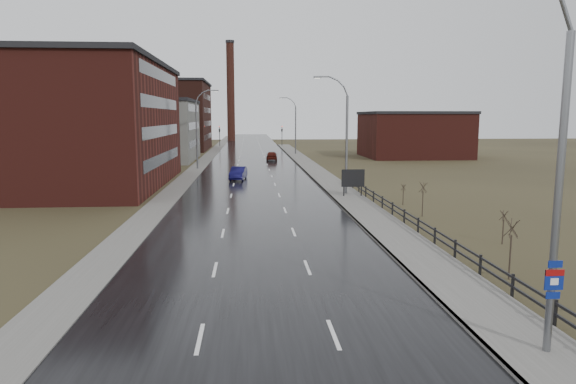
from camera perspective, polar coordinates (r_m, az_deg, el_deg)
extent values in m
cube|color=black|center=(73.10, -3.91, 2.45)|extent=(14.00, 300.00, 0.06)
cube|color=#595651|center=(49.15, 6.43, -0.41)|extent=(3.20, 180.00, 0.18)
cube|color=slate|center=(48.89, 4.68, -0.43)|extent=(0.16, 180.00, 0.18)
cube|color=#595651|center=(73.49, -10.32, 2.39)|extent=(2.40, 260.00, 0.12)
cube|color=#471914|center=(61.23, -24.04, 6.67)|extent=(22.00, 28.00, 13.00)
cube|color=black|center=(61.49, -24.42, 12.96)|extent=(22.44, 28.56, 0.50)
cube|color=black|center=(58.65, -13.66, 3.69)|extent=(0.06, 22.40, 1.20)
cube|color=black|center=(58.50, -13.76, 6.62)|extent=(0.06, 22.40, 1.20)
cube|color=black|center=(58.50, -13.87, 9.56)|extent=(0.06, 22.40, 1.20)
cube|color=black|center=(58.65, -13.97, 12.49)|extent=(0.06, 22.40, 1.20)
cube|color=slate|center=(92.40, -15.34, 6.49)|extent=(16.00, 20.00, 10.00)
cube|color=black|center=(92.41, -15.47, 9.75)|extent=(16.32, 20.40, 0.50)
cube|color=black|center=(91.31, -10.35, 5.38)|extent=(0.06, 16.00, 1.20)
cube|color=black|center=(91.21, -10.40, 7.26)|extent=(0.06, 16.00, 1.20)
cube|color=black|center=(91.21, -10.45, 9.14)|extent=(0.06, 16.00, 1.20)
cube|color=#331611|center=(122.78, -15.05, 8.06)|extent=(26.00, 24.00, 15.00)
cube|color=black|center=(123.02, -15.19, 11.67)|extent=(26.52, 24.48, 0.50)
cube|color=black|center=(121.16, -8.89, 6.12)|extent=(0.06, 19.20, 1.20)
cube|color=black|center=(121.09, -8.92, 7.53)|extent=(0.06, 19.20, 1.20)
cube|color=black|center=(121.09, -8.95, 8.95)|extent=(0.06, 19.20, 1.20)
cube|color=black|center=(121.16, -8.99, 10.37)|extent=(0.06, 19.20, 1.20)
cube|color=#471914|center=(99.67, 13.75, 6.09)|extent=(18.00, 16.00, 8.00)
cube|color=black|center=(99.61, 13.84, 8.53)|extent=(18.36, 16.32, 0.50)
cylinder|color=#331611|center=(162.97, -6.39, 10.94)|extent=(2.40, 2.40, 30.00)
cylinder|color=black|center=(164.38, -6.48, 16.27)|extent=(2.70, 2.70, 0.80)
cylinder|color=slate|center=(17.62, 27.79, -0.89)|extent=(0.24, 0.24, 10.00)
cylinder|color=slate|center=(17.58, 28.50, 16.97)|extent=(0.57, 0.14, 1.12)
cube|color=navy|center=(17.90, 27.57, -7.12)|extent=(0.45, 0.04, 0.22)
cube|color=navy|center=(18.04, 27.46, -8.65)|extent=(0.60, 0.04, 0.65)
cube|color=maroon|center=(17.97, 27.53, -7.96)|extent=(0.60, 0.04, 0.20)
cube|color=navy|center=(18.18, 27.36, -10.17)|extent=(0.45, 0.04, 0.22)
cube|color=silver|center=(18.03, 27.49, -8.82)|extent=(0.26, 0.02, 0.22)
cylinder|color=slate|center=(49.68, 6.53, 5.09)|extent=(0.24, 0.24, 9.50)
cylinder|color=slate|center=(49.62, 6.44, 11.05)|extent=(0.51, 0.14, 0.98)
cylinder|color=slate|center=(49.58, 5.90, 11.88)|extent=(0.81, 0.14, 0.81)
cylinder|color=slate|center=(49.49, 5.07, 12.45)|extent=(0.98, 0.14, 0.51)
cylinder|color=slate|center=(49.37, 4.09, 12.67)|extent=(1.01, 0.14, 0.14)
cube|color=slate|center=(49.27, 3.28, 12.63)|extent=(0.70, 0.28, 0.18)
cube|color=silver|center=(49.27, 3.28, 12.51)|extent=(0.50, 0.20, 0.04)
cylinder|color=slate|center=(75.13, -10.10, 6.11)|extent=(0.24, 0.24, 9.50)
cylinder|color=slate|center=(75.10, -10.07, 10.04)|extent=(0.51, 0.14, 0.98)
cylinder|color=slate|center=(75.08, -9.72, 10.60)|extent=(0.81, 0.14, 0.81)
cylinder|color=slate|center=(75.04, -9.18, 10.97)|extent=(0.98, 0.14, 0.51)
cylinder|color=slate|center=(74.98, -8.53, 11.12)|extent=(1.01, 0.14, 0.14)
cube|color=slate|center=(74.94, -7.99, 11.09)|extent=(0.70, 0.28, 0.18)
cube|color=silver|center=(74.93, -7.99, 11.02)|extent=(0.50, 0.20, 0.04)
cylinder|color=slate|center=(103.17, 0.85, 6.81)|extent=(0.24, 0.24, 9.50)
cylinder|color=slate|center=(103.15, 0.76, 9.68)|extent=(0.51, 0.14, 0.98)
cylinder|color=slate|center=(103.12, 0.49, 10.07)|extent=(0.81, 0.14, 0.81)
cylinder|color=slate|center=(103.08, 0.09, 10.34)|extent=(0.98, 0.14, 0.51)
cylinder|color=slate|center=(103.02, -0.38, 10.43)|extent=(1.01, 0.14, 0.14)
cube|color=slate|center=(102.98, -0.77, 10.41)|extent=(0.70, 0.28, 0.18)
cube|color=silver|center=(102.97, -0.77, 10.35)|extent=(0.50, 0.20, 0.04)
cube|color=black|center=(21.12, 27.56, -11.94)|extent=(0.10, 0.10, 1.10)
cube|color=black|center=(23.56, 23.68, -9.61)|extent=(0.10, 0.10, 1.10)
cube|color=black|center=(26.12, 20.58, -7.70)|extent=(0.10, 0.10, 1.10)
cube|color=black|center=(28.77, 18.07, -6.11)|extent=(0.10, 0.10, 1.10)
cube|color=black|center=(31.48, 16.00, -4.79)|extent=(0.10, 0.10, 1.10)
cube|color=black|center=(34.24, 14.26, -3.67)|extent=(0.10, 0.10, 1.10)
cube|color=black|center=(37.03, 12.79, -2.72)|extent=(0.10, 0.10, 1.10)
cube|color=black|center=(39.86, 11.53, -1.90)|extent=(0.10, 0.10, 1.10)
cube|color=black|center=(42.71, 10.43, -1.19)|extent=(0.10, 0.10, 1.10)
cube|color=black|center=(45.58, 9.48, -0.57)|extent=(0.10, 0.10, 1.10)
cube|color=black|center=(48.46, 8.63, -0.02)|extent=(0.10, 0.10, 1.10)
cube|color=black|center=(51.36, 7.89, 0.46)|extent=(0.10, 0.10, 1.10)
cube|color=black|center=(54.27, 7.22, 0.90)|extent=(0.10, 0.10, 1.10)
cube|color=black|center=(57.18, 6.62, 1.29)|extent=(0.10, 0.10, 1.10)
cube|color=black|center=(33.69, 14.55, -3.18)|extent=(0.08, 53.00, 0.10)
cube|color=black|center=(33.77, 14.53, -3.85)|extent=(0.08, 53.00, 0.10)
cylinder|color=#382D23|center=(26.16, 23.44, -6.67)|extent=(0.08, 0.08, 2.12)
cylinder|color=#382D23|center=(25.88, 23.72, -3.71)|extent=(0.04, 0.71, 0.83)
cylinder|color=#382D23|center=(25.91, 23.60, -3.70)|extent=(0.67, 0.26, 0.84)
cylinder|color=#382D23|center=(25.86, 23.51, -3.71)|extent=(0.40, 0.60, 0.85)
cylinder|color=#382D23|center=(25.81, 23.57, -3.74)|extent=(0.40, 0.60, 0.85)
cylinder|color=#382D23|center=(25.82, 23.70, -3.74)|extent=(0.67, 0.26, 0.84)
cylinder|color=#382D23|center=(33.15, 22.77, -4.11)|extent=(0.08, 0.08, 1.51)
cylinder|color=#382D23|center=(32.98, 22.94, -2.44)|extent=(0.04, 0.51, 0.60)
cylinder|color=#382D23|center=(33.01, 22.85, -2.43)|extent=(0.49, 0.20, 0.61)
cylinder|color=#382D23|center=(32.97, 22.78, -2.44)|extent=(0.29, 0.43, 0.61)
cylinder|color=#382D23|center=(32.92, 22.83, -2.46)|extent=(0.29, 0.43, 0.61)
cylinder|color=#382D23|center=(32.92, 22.93, -2.46)|extent=(0.49, 0.20, 0.61)
cylinder|color=#382D23|center=(40.22, 14.73, -1.30)|extent=(0.08, 0.08, 1.95)
cylinder|color=#382D23|center=(40.05, 14.86, 0.49)|extent=(0.04, 0.66, 0.77)
cylinder|color=#382D23|center=(40.08, 14.79, 0.50)|extent=(0.62, 0.24, 0.78)
cylinder|color=#382D23|center=(40.05, 14.73, 0.49)|extent=(0.37, 0.55, 0.79)
cylinder|color=#382D23|center=(39.99, 14.75, 0.48)|extent=(0.37, 0.55, 0.79)
cylinder|color=#382D23|center=(39.99, 14.84, 0.48)|extent=(0.62, 0.24, 0.78)
cylinder|color=#382D23|center=(45.25, 12.67, -0.58)|extent=(0.08, 0.08, 1.33)
cylinder|color=#382D23|center=(45.15, 12.77, 0.50)|extent=(0.04, 0.45, 0.53)
cylinder|color=#382D23|center=(45.18, 12.71, 0.51)|extent=(0.43, 0.18, 0.54)
cylinder|color=#382D23|center=(45.15, 12.65, 0.51)|extent=(0.26, 0.39, 0.54)
cylinder|color=#382D23|center=(45.09, 12.67, 0.50)|extent=(0.26, 0.39, 0.54)
cylinder|color=#382D23|center=(45.09, 12.74, 0.49)|extent=(0.43, 0.18, 0.54)
cube|color=black|center=(48.24, 6.23, 0.41)|extent=(0.10, 0.10, 1.80)
cube|color=black|center=(48.57, 8.15, 0.42)|extent=(0.10, 0.10, 1.80)
cube|color=silver|center=(48.23, 7.22, 1.55)|extent=(2.07, 0.08, 1.54)
cube|color=black|center=(48.18, 7.24, 1.54)|extent=(2.17, 0.04, 1.64)
cylinder|color=black|center=(133.01, -7.61, 6.16)|extent=(0.16, 0.16, 5.20)
imported|color=black|center=(132.95, -7.63, 7.09)|extent=(0.58, 2.73, 1.10)
sphere|color=#FF190C|center=(132.79, -7.64, 7.22)|extent=(0.18, 0.18, 0.18)
cylinder|color=black|center=(133.08, -0.68, 6.24)|extent=(0.16, 0.16, 5.20)
imported|color=black|center=(133.01, -0.68, 7.16)|extent=(0.58, 2.73, 1.10)
sphere|color=#FF190C|center=(132.86, -0.67, 7.29)|extent=(0.18, 0.18, 0.18)
imported|color=#100D45|center=(61.94, -5.55, 2.05)|extent=(2.20, 4.84, 1.54)
imported|color=#43110B|center=(89.14, -1.81, 4.02)|extent=(2.15, 4.80, 1.60)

